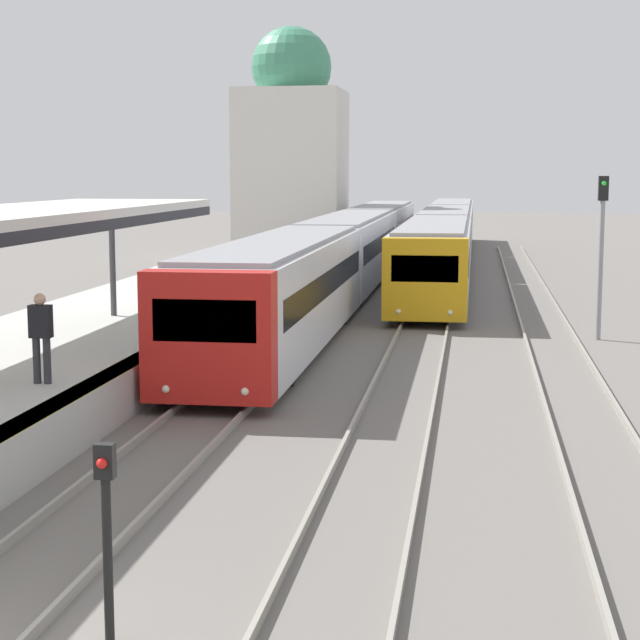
% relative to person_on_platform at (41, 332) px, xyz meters
% --- Properties ---
extents(person_on_platform, '(0.40, 0.22, 1.66)m').
position_rel_person_on_platform_xyz_m(person_on_platform, '(0.00, 0.00, 0.00)').
color(person_on_platform, '#2D2D33').
rests_on(person_on_platform, station_platform).
extents(train_near, '(2.68, 48.01, 3.01)m').
position_rel_person_on_platform_xyz_m(train_near, '(2.61, 25.78, -0.25)').
color(train_near, red).
rests_on(train_near, ground_plane).
extents(train_far, '(2.64, 44.99, 2.94)m').
position_rel_person_on_platform_xyz_m(train_far, '(6.30, 36.73, -0.29)').
color(train_far, gold).
rests_on(train_far, ground_plane).
extents(signal_post_near, '(0.20, 0.22, 2.12)m').
position_rel_person_on_platform_xyz_m(signal_post_near, '(4.15, -8.27, -0.63)').
color(signal_post_near, black).
rests_on(signal_post_near, ground_plane).
extents(signal_mast_far, '(0.28, 0.29, 4.71)m').
position_rel_person_on_platform_xyz_m(signal_mast_far, '(11.39, 13.11, 1.06)').
color(signal_mast_far, gray).
rests_on(signal_mast_far, ground_plane).
extents(distant_domed_building, '(5.72, 5.72, 12.69)m').
position_rel_person_on_platform_xyz_m(distant_domed_building, '(-2.32, 40.59, 4.00)').
color(distant_domed_building, silver).
rests_on(distant_domed_building, ground_plane).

